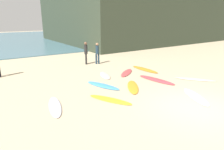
{
  "coord_description": "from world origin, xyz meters",
  "views": [
    {
      "loc": [
        -7.34,
        -4.5,
        3.74
      ],
      "look_at": [
        -0.75,
        5.45,
        0.3
      ],
      "focal_mm": 31.71,
      "sensor_mm": 36.0,
      "label": 1
    }
  ],
  "objects_px": {
    "surfboard_3": "(195,97)",
    "surfboard_7": "(195,79)",
    "surfboard_9": "(133,87)",
    "surfboard_5": "(110,100)",
    "surfboard_6": "(55,106)",
    "surfboard_2": "(103,85)",
    "beachgoer_far": "(86,52)",
    "surfboard_4": "(105,75)",
    "surfboard_8": "(127,73)",
    "surfboard_1": "(145,69)",
    "beachgoer_mid": "(97,52)",
    "surfboard_0": "(156,80)"
  },
  "relations": [
    {
      "from": "surfboard_4",
      "to": "surfboard_7",
      "type": "height_order",
      "value": "surfboard_4"
    },
    {
      "from": "surfboard_2",
      "to": "surfboard_3",
      "type": "relative_size",
      "value": 1.01
    },
    {
      "from": "surfboard_9",
      "to": "beachgoer_far",
      "type": "height_order",
      "value": "beachgoer_far"
    },
    {
      "from": "surfboard_2",
      "to": "surfboard_1",
      "type": "bearing_deg",
      "value": 179.14
    },
    {
      "from": "surfboard_2",
      "to": "beachgoer_far",
      "type": "distance_m",
      "value": 5.99
    },
    {
      "from": "surfboard_0",
      "to": "surfboard_9",
      "type": "distance_m",
      "value": 2.06
    },
    {
      "from": "surfboard_8",
      "to": "beachgoer_mid",
      "type": "relative_size",
      "value": 1.21
    },
    {
      "from": "surfboard_1",
      "to": "beachgoer_mid",
      "type": "distance_m",
      "value": 4.33
    },
    {
      "from": "surfboard_0",
      "to": "surfboard_2",
      "type": "height_order",
      "value": "surfboard_0"
    },
    {
      "from": "surfboard_7",
      "to": "surfboard_9",
      "type": "height_order",
      "value": "surfboard_9"
    },
    {
      "from": "surfboard_4",
      "to": "surfboard_5",
      "type": "distance_m",
      "value": 4.13
    },
    {
      "from": "surfboard_5",
      "to": "surfboard_6",
      "type": "xyz_separation_m",
      "value": [
        -2.41,
        0.71,
        0.0
      ]
    },
    {
      "from": "surfboard_6",
      "to": "beachgoer_mid",
      "type": "relative_size",
      "value": 1.27
    },
    {
      "from": "surfboard_4",
      "to": "surfboard_7",
      "type": "bearing_deg",
      "value": 157.41
    },
    {
      "from": "beachgoer_mid",
      "to": "surfboard_3",
      "type": "bearing_deg",
      "value": 117.55
    },
    {
      "from": "surfboard_1",
      "to": "surfboard_2",
      "type": "distance_m",
      "value": 4.76
    },
    {
      "from": "surfboard_9",
      "to": "beachgoer_far",
      "type": "bearing_deg",
      "value": -58.82
    },
    {
      "from": "surfboard_5",
      "to": "surfboard_6",
      "type": "height_order",
      "value": "surfboard_6"
    },
    {
      "from": "surfboard_8",
      "to": "beachgoer_mid",
      "type": "bearing_deg",
      "value": -35.17
    },
    {
      "from": "surfboard_7",
      "to": "surfboard_8",
      "type": "bearing_deg",
      "value": -90.49
    },
    {
      "from": "surfboard_0",
      "to": "surfboard_4",
      "type": "height_order",
      "value": "surfboard_0"
    },
    {
      "from": "surfboard_2",
      "to": "surfboard_8",
      "type": "height_order",
      "value": "surfboard_8"
    },
    {
      "from": "surfboard_2",
      "to": "surfboard_6",
      "type": "bearing_deg",
      "value": 2.59
    },
    {
      "from": "surfboard_1",
      "to": "surfboard_7",
      "type": "bearing_deg",
      "value": -75.91
    },
    {
      "from": "surfboard_0",
      "to": "surfboard_8",
      "type": "relative_size",
      "value": 1.21
    },
    {
      "from": "surfboard_5",
      "to": "surfboard_9",
      "type": "relative_size",
      "value": 0.99
    },
    {
      "from": "surfboard_3",
      "to": "surfboard_7",
      "type": "relative_size",
      "value": 0.93
    },
    {
      "from": "surfboard_8",
      "to": "surfboard_0",
      "type": "bearing_deg",
      "value": 154.07
    },
    {
      "from": "surfboard_7",
      "to": "beachgoer_far",
      "type": "bearing_deg",
      "value": -101.46
    },
    {
      "from": "surfboard_4",
      "to": "surfboard_8",
      "type": "height_order",
      "value": "surfboard_8"
    },
    {
      "from": "surfboard_7",
      "to": "beachgoer_far",
      "type": "distance_m",
      "value": 8.69
    },
    {
      "from": "surfboard_4",
      "to": "surfboard_6",
      "type": "distance_m",
      "value": 5.25
    },
    {
      "from": "surfboard_0",
      "to": "surfboard_5",
      "type": "relative_size",
      "value": 1.15
    },
    {
      "from": "surfboard_4",
      "to": "surfboard_8",
      "type": "bearing_deg",
      "value": -170.22
    },
    {
      "from": "surfboard_8",
      "to": "surfboard_3",
      "type": "bearing_deg",
      "value": 143.0
    },
    {
      "from": "surfboard_1",
      "to": "surfboard_6",
      "type": "height_order",
      "value": "surfboard_1"
    },
    {
      "from": "surfboard_1",
      "to": "surfboard_2",
      "type": "bearing_deg",
      "value": -162.94
    },
    {
      "from": "surfboard_2",
      "to": "surfboard_6",
      "type": "relative_size",
      "value": 1.03
    },
    {
      "from": "surfboard_4",
      "to": "beachgoer_mid",
      "type": "xyz_separation_m",
      "value": [
        1.4,
        3.48,
        0.96
      ]
    },
    {
      "from": "surfboard_8",
      "to": "beachgoer_far",
      "type": "height_order",
      "value": "beachgoer_far"
    },
    {
      "from": "surfboard_6",
      "to": "surfboard_9",
      "type": "height_order",
      "value": "surfboard_9"
    },
    {
      "from": "surfboard_8",
      "to": "surfboard_9",
      "type": "distance_m",
      "value": 2.97
    },
    {
      "from": "surfboard_2",
      "to": "surfboard_8",
      "type": "bearing_deg",
      "value": -171.39
    },
    {
      "from": "beachgoer_mid",
      "to": "beachgoer_far",
      "type": "bearing_deg",
      "value": -2.38
    },
    {
      "from": "surfboard_0",
      "to": "surfboard_6",
      "type": "bearing_deg",
      "value": -5.1
    },
    {
      "from": "surfboard_2",
      "to": "surfboard_4",
      "type": "bearing_deg",
      "value": -143.29
    },
    {
      "from": "surfboard_3",
      "to": "surfboard_4",
      "type": "bearing_deg",
      "value": -43.65
    },
    {
      "from": "surfboard_0",
      "to": "surfboard_9",
      "type": "relative_size",
      "value": 1.14
    },
    {
      "from": "surfboard_6",
      "to": "beachgoer_far",
      "type": "xyz_separation_m",
      "value": [
        4.91,
        6.86,
        1.02
      ]
    },
    {
      "from": "beachgoer_mid",
      "to": "beachgoer_far",
      "type": "distance_m",
      "value": 0.95
    }
  ]
}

